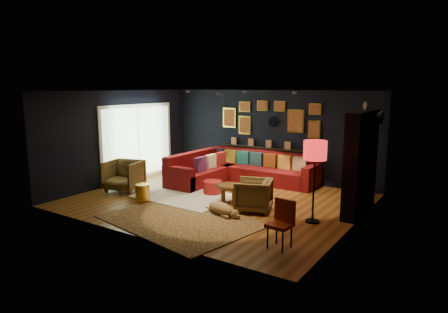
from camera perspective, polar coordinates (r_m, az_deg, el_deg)
The scene contains 20 objects.
floor at distance 9.67m, azimuth -1.01°, elevation -6.26°, with size 6.50×6.50×0.00m, color #975927.
room_walls at distance 9.35m, azimuth -1.04°, elevation 3.15°, with size 6.50×6.50×6.50m.
sectional at distance 11.39m, azimuth 1.60°, elevation -2.09°, with size 3.41×2.69×0.86m.
ledge at distance 11.73m, azimuth 6.42°, elevation 1.18°, with size 3.20×0.12×0.04m, color black.
gallery_wall at distance 11.67m, azimuth 6.53°, elevation 5.52°, with size 3.15×0.04×1.02m.
sunburst_mirror at distance 11.63m, azimuth 7.03°, elevation 4.96°, with size 0.47×0.16×0.47m.
fireplace at distance 8.98m, azimuth 18.89°, elevation -1.37°, with size 0.31×1.60×2.20m.
deer_head at distance 9.32m, azimuth 20.32°, elevation 5.34°, with size 0.50×0.28×0.45m.
sliding_door at distance 11.94m, azimuth -12.18°, elevation 2.04°, with size 0.06×2.80×2.20m.
ceiling_spots at distance 9.96m, azimuth 1.59°, elevation 9.15°, with size 3.30×2.50×0.06m.
shag_rug at distance 9.98m, azimuth -5.47°, elevation -5.70°, with size 2.30×1.68×0.03m, color silver.
leopard_rug at distance 8.29m, azimuth -6.18°, elevation -9.07°, with size 3.07×2.19×0.02m, color tan.
coffee_table at distance 9.35m, azimuth 1.13°, elevation -4.59°, with size 0.88×0.71×0.40m.
pouf at distance 10.15m, azimuth -1.61°, elevation -4.38°, with size 0.48×0.48×0.31m, color maroon.
armchair_left at distance 10.76m, azimuth -14.15°, elevation -2.46°, with size 0.86×0.80×0.88m, color #A27E3B.
armchair_right at distance 8.80m, azimuth 4.25°, elevation -5.30°, with size 0.76×0.71×0.78m, color #A27E3B.
gold_stool at distance 9.72m, azimuth -11.56°, elevation -5.10°, with size 0.34×0.34×0.42m, color gold.
orange_chair at distance 6.90m, azimuth 8.28°, elevation -8.93°, with size 0.42×0.42×0.82m.
floor_lamp at distance 8.02m, azimuth 12.88°, elevation 0.37°, with size 0.46×0.46×1.66m.
dog at distance 8.58m, azimuth -0.39°, elevation -7.11°, with size 1.05×0.52×0.33m, color #AB7F47, non-canonical shape.
Camera 1 is at (5.27, -7.64, 2.71)m, focal length 32.00 mm.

